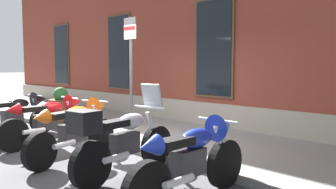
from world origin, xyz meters
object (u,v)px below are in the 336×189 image
motorcycle_red_sport (51,118)px  motorcycle_orange_sport (77,127)px  motorcycle_blue_sport (195,156)px  parking_sign (131,61)px  motorcycle_silver_touring (122,140)px  barrel_planter (61,107)px  motorcycle_black_sport (18,113)px

motorcycle_red_sport → motorcycle_orange_sport: (1.35, -0.15, 0.02)m
motorcycle_blue_sport → motorcycle_red_sport: bearing=178.5°
motorcycle_red_sport → parking_sign: parking_sign is taller
motorcycle_silver_touring → barrel_planter: bearing=162.7°
motorcycle_red_sport → parking_sign: bearing=48.4°
parking_sign → barrel_planter: bearing=179.9°
motorcycle_blue_sport → barrel_planter: barrel_planter is taller
motorcycle_black_sport → motorcycle_red_sport: bearing=7.8°
motorcycle_silver_touring → parking_sign: bearing=138.1°
motorcycle_black_sport → parking_sign: parking_sign is taller
motorcycle_black_sport → motorcycle_blue_sport: size_ratio=0.97×
motorcycle_red_sport → motorcycle_silver_touring: (2.76, -0.22, 0.01)m
motorcycle_silver_touring → motorcycle_red_sport: bearing=175.5°
motorcycle_red_sport → motorcycle_orange_sport: size_ratio=1.01×
motorcycle_orange_sport → parking_sign: (-0.23, 1.41, 1.19)m
motorcycle_orange_sport → barrel_planter: 3.63m
motorcycle_silver_touring → motorcycle_blue_sport: bearing=4.9°
motorcycle_black_sport → motorcycle_silver_touring: 4.05m
motorcycle_black_sport → motorcycle_red_sport: (1.30, 0.18, 0.01)m
motorcycle_black_sport → parking_sign: (2.41, 1.44, 1.21)m
motorcycle_red_sport → barrel_planter: 2.36m
motorcycle_blue_sport → barrel_planter: size_ratio=2.22×
motorcycle_orange_sport → motorcycle_blue_sport: bearing=1.0°
motorcycle_red_sport → motorcycle_black_sport: bearing=-172.2°
motorcycle_orange_sport → motorcycle_blue_sport: motorcycle_orange_sport is taller
motorcycle_black_sport → parking_sign: bearing=30.8°
motorcycle_black_sport → motorcycle_blue_sport: motorcycle_blue_sport is taller
motorcycle_black_sport → barrel_planter: bearing=115.9°
motorcycle_red_sport → barrel_planter: size_ratio=2.22×
motorcycle_black_sport → motorcycle_red_sport: size_ratio=0.97×
motorcycle_blue_sport → motorcycle_black_sport: bearing=-179.2°
parking_sign → motorcycle_blue_sport: bearing=-24.7°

